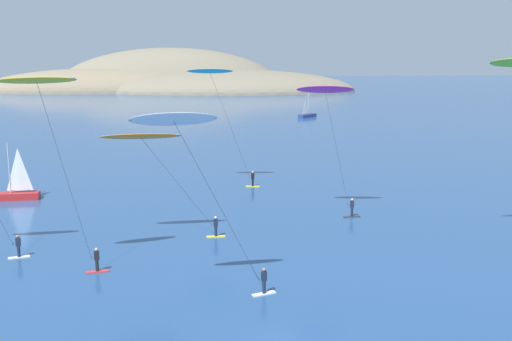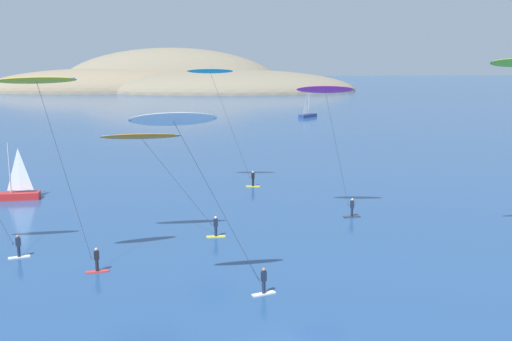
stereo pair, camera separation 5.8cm
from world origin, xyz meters
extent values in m
ellipsoid|color=#7A705B|center=(1.57, 189.80, 0.00)|extent=(86.65, 41.83, 14.53)
ellipsoid|color=#7A705B|center=(-19.05, 204.69, 0.00)|extent=(80.20, 33.56, 28.98)
ellipsoid|color=#84755B|center=(-43.78, 192.60, 0.00)|extent=(77.52, 29.67, 15.13)
cube|color=#B22323|center=(-23.48, 34.90, 0.35)|extent=(4.92, 1.89, 0.70)
cylinder|color=#B2B2B7|center=(-23.77, 34.87, 3.20)|extent=(0.12, 0.12, 5.00)
pyramid|color=white|center=(-22.88, 34.96, 3.03)|extent=(1.80, 0.26, 4.25)
cylinder|color=#A5A5AD|center=(-22.88, 34.96, 0.95)|extent=(1.80, 0.26, 0.08)
cube|color=navy|center=(16.44, 107.30, 0.35)|extent=(4.38, 4.38, 0.70)
cone|color=navy|center=(18.14, 108.99, 0.35)|extent=(2.00, 2.00, 0.67)
cylinder|color=#B2B2B7|center=(16.65, 107.51, 3.20)|extent=(0.12, 0.12, 5.00)
pyramid|color=white|center=(16.02, 106.87, 3.03)|extent=(1.33, 1.33, 4.25)
cylinder|color=#A5A5AD|center=(16.02, 106.87, 0.95)|extent=(1.33, 1.33, 0.08)
cube|color=red|center=(-11.59, 13.20, 0.04)|extent=(1.55, 0.71, 0.08)
cylinder|color=black|center=(-11.59, 13.20, 0.48)|extent=(0.22, 0.22, 0.80)
cube|color=black|center=(-11.59, 13.20, 1.18)|extent=(0.38, 0.29, 0.60)
sphere|color=tan|center=(-11.59, 13.20, 1.60)|extent=(0.22, 0.22, 0.22)
cylinder|color=black|center=(-11.92, 13.10, 1.06)|extent=(0.20, 0.54, 0.04)
ellipsoid|color=yellow|center=(-14.54, 12.27, 12.89)|extent=(5.03, 2.61, 0.61)
cylinder|color=#1432E0|center=(-14.54, 12.27, 12.94)|extent=(4.48, 1.54, 0.16)
cylinder|color=#333338|center=(-13.23, 12.69, 6.92)|extent=(2.65, 0.85, 11.73)
cube|color=#2D2D33|center=(8.55, 26.10, 0.04)|extent=(1.53, 0.56, 0.08)
cylinder|color=#192338|center=(8.55, 26.10, 0.48)|extent=(0.22, 0.22, 0.80)
cube|color=#192338|center=(8.55, 26.10, 1.18)|extent=(0.36, 0.23, 0.60)
sphere|color=beige|center=(8.55, 26.10, 1.60)|extent=(0.22, 0.22, 0.22)
cylinder|color=black|center=(8.21, 26.13, 1.06)|extent=(0.09, 0.55, 0.04)
ellipsoid|color=#D62D9E|center=(5.96, 26.32, 11.31)|extent=(5.05, 1.90, 0.87)
cylinder|color=#28D160|center=(5.96, 26.32, 11.36)|extent=(4.69, 0.56, 0.16)
cylinder|color=#333338|center=(7.08, 26.22, 6.13)|extent=(2.27, 0.22, 10.15)
cube|color=silver|center=(-17.74, 16.61, 0.04)|extent=(1.55, 0.89, 0.08)
cylinder|color=#192338|center=(-17.74, 16.61, 0.48)|extent=(0.22, 0.22, 0.80)
cube|color=#192338|center=(-17.74, 16.61, 1.18)|extent=(0.36, 0.24, 0.60)
sphere|color=#9E7051|center=(-17.74, 16.61, 1.60)|extent=(0.22, 0.22, 0.22)
cylinder|color=black|center=(-18.08, 16.57, 1.06)|extent=(0.11, 0.55, 0.04)
cube|color=yellow|center=(0.52, 39.22, 0.04)|extent=(1.53, 0.55, 0.08)
cylinder|color=black|center=(0.52, 39.22, 0.48)|extent=(0.22, 0.22, 0.80)
cube|color=black|center=(0.52, 39.22, 1.18)|extent=(0.35, 0.21, 0.60)
sphere|color=beige|center=(0.52, 39.22, 1.60)|extent=(0.22, 0.22, 0.22)
cylinder|color=black|center=(0.17, 39.23, 1.06)|extent=(0.06, 0.55, 0.04)
ellipsoid|color=#23B2C6|center=(-3.95, 39.38, 12.40)|extent=(4.87, 1.57, 0.68)
cylinder|color=#DB4C38|center=(-3.95, 39.38, 12.45)|extent=(4.59, 0.33, 0.16)
cylinder|color=#333338|center=(-1.89, 39.30, 6.68)|extent=(4.15, 0.17, 11.25)
cube|color=silver|center=(-0.69, 8.53, 0.04)|extent=(1.54, 0.95, 0.08)
cylinder|color=#192338|center=(-0.69, 8.53, 0.48)|extent=(0.22, 0.22, 0.80)
cube|color=#192338|center=(-0.69, 8.53, 1.18)|extent=(0.37, 0.25, 0.60)
sphere|color=#9E7051|center=(-0.69, 8.53, 1.60)|extent=(0.22, 0.22, 0.22)
cylinder|color=black|center=(-1.03, 8.47, 1.06)|extent=(0.13, 0.55, 0.04)
ellipsoid|color=white|center=(-5.89, 7.65, 10.93)|extent=(5.18, 2.18, 1.03)
cylinder|color=black|center=(-5.89, 7.65, 10.98)|extent=(4.73, 0.95, 0.16)
cylinder|color=#333338|center=(-3.46, 8.06, 5.94)|extent=(4.88, 0.84, 9.78)
cube|color=yellow|center=(-3.57, 20.79, 0.04)|extent=(1.53, 0.51, 0.08)
cylinder|color=#192338|center=(-3.57, 20.79, 0.48)|extent=(0.22, 0.22, 0.80)
cube|color=#192338|center=(-3.57, 20.79, 1.18)|extent=(0.36, 0.23, 0.60)
sphere|color=beige|center=(-3.57, 20.79, 1.60)|extent=(0.22, 0.22, 0.22)
cylinder|color=black|center=(-3.92, 20.75, 1.06)|extent=(0.09, 0.55, 0.04)
ellipsoid|color=orange|center=(-9.17, 20.28, 8.22)|extent=(6.21, 1.84, 0.71)
cylinder|color=#0F7FE5|center=(-9.17, 20.28, 8.27)|extent=(5.80, 0.68, 0.16)
cylinder|color=#333338|center=(-6.55, 20.52, 4.59)|extent=(5.28, 0.50, 7.08)
camera|label=1|loc=(-3.66, -28.50, 14.96)|focal=45.00mm
camera|label=2|loc=(-3.60, -28.50, 14.96)|focal=45.00mm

